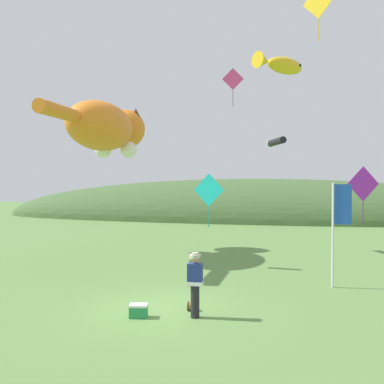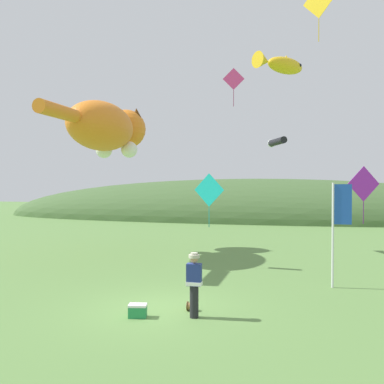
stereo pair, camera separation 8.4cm
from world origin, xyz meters
name	(u,v)px [view 2 (the right image)]	position (x,y,z in m)	size (l,w,h in m)	color
ground_plane	(161,309)	(0.00, 0.00, 0.00)	(120.00, 120.00, 0.00)	#5B8442
distant_hill_ridge	(254,219)	(0.00, 31.81, 0.00)	(55.15, 13.38, 8.14)	#426033
festival_attendant	(194,283)	(1.13, -0.58, 0.95)	(0.43, 0.30, 1.77)	black
kite_spool	(190,306)	(0.88, 0.00, 0.13)	(0.17, 0.27, 0.27)	olive
picnic_cooler	(138,311)	(-0.38, -0.91, 0.18)	(0.54, 0.41, 0.36)	#268C4C
festival_banner_pole	(338,219)	(5.28, 3.76, 2.40)	(0.66, 0.08, 3.68)	silver
kite_giant_cat	(107,128)	(-5.43, 8.31, 6.44)	(2.75, 9.38, 2.84)	orange
kite_fish_windsock	(280,64)	(3.25, 5.46, 8.35)	(2.12, 2.25, 0.75)	gold
kite_tube_streamer	(277,142)	(2.93, 11.38, 5.86)	(1.10, 2.06, 0.44)	black
kite_diamond_violet	(364,184)	(6.54, 6.53, 3.62)	(1.31, 0.63, 2.34)	purple
kite_diamond_gold	(319,1)	(4.70, 5.63, 10.77)	(1.18, 0.75, 2.29)	yellow
kite_diamond_pink	(234,79)	(0.60, 11.34, 9.29)	(1.16, 0.23, 2.08)	#E53F8C
kite_diamond_teal	(209,190)	(0.20, 6.41, 3.35)	(1.40, 0.44, 2.36)	#19BFBF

